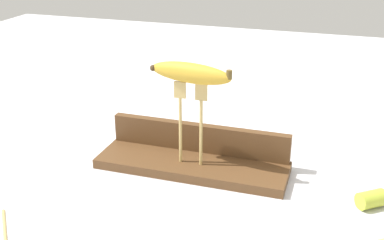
% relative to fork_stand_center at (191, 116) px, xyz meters
% --- Properties ---
extents(ground_plane, '(3.00, 3.00, 0.00)m').
position_rel_fork_stand_center_xyz_m(ground_plane, '(0.00, 0.01, -0.13)').
color(ground_plane, silver).
extents(wooden_board, '(0.43, 0.13, 0.02)m').
position_rel_fork_stand_center_xyz_m(wooden_board, '(0.00, 0.01, -0.12)').
color(wooden_board, brown).
rests_on(wooden_board, ground).
extents(board_backstop, '(0.42, 0.02, 0.07)m').
position_rel_fork_stand_center_xyz_m(board_backstop, '(0.00, 0.07, -0.08)').
color(board_backstop, brown).
rests_on(board_backstop, wooden_board).
extents(fork_stand_center, '(0.07, 0.01, 0.19)m').
position_rel_fork_stand_center_xyz_m(fork_stand_center, '(0.00, 0.00, 0.00)').
color(fork_stand_center, tan).
rests_on(fork_stand_center, wooden_board).
extents(banana_raised_center, '(0.19, 0.07, 0.04)m').
position_rel_fork_stand_center_xyz_m(banana_raised_center, '(-0.00, 0.00, 0.10)').
color(banana_raised_center, gold).
rests_on(banana_raised_center, fork_stand_center).
extents(banana_chunk_far, '(0.06, 0.06, 0.04)m').
position_rel_fork_stand_center_xyz_m(banana_chunk_far, '(0.38, -0.03, -0.12)').
color(banana_chunk_far, '#B2C138').
rests_on(banana_chunk_far, ground).
extents(wire_coil, '(0.11, 0.11, 0.00)m').
position_rel_fork_stand_center_xyz_m(wire_coil, '(0.00, 0.15, -0.13)').
color(wire_coil, '#1E2DA5').
rests_on(wire_coil, ground).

